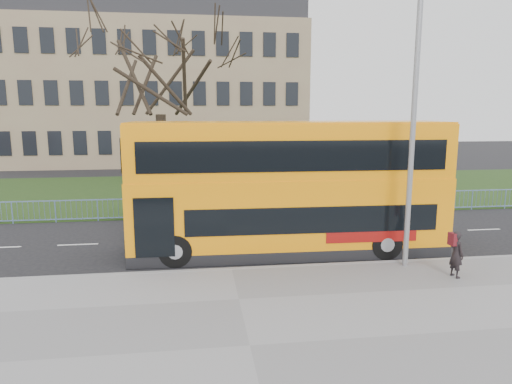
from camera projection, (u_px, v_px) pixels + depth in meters
ground at (228, 258)px, 17.03m from camera, size 120.00×120.00×0.00m
pavement at (250, 348)px, 10.43m from camera, size 80.00×10.50×0.12m
kerb at (232, 270)px, 15.50m from camera, size 80.00×0.20×0.14m
grass_verge at (213, 191)px, 30.97m from camera, size 80.00×15.40×0.08m
guard_railing at (219, 207)px, 23.37m from camera, size 40.00×0.12×1.10m
bare_tree at (160, 96)px, 25.31m from camera, size 8.56×8.56×12.22m
civic_building at (158, 96)px, 49.30m from camera, size 30.00×15.00×14.00m
yellow_bus at (289, 185)px, 17.24m from camera, size 11.87×3.09×4.95m
pedestrian at (456, 254)px, 14.60m from camera, size 0.46×0.61×1.51m
street_lamp at (410, 119)px, 14.94m from camera, size 1.95×0.23×9.18m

